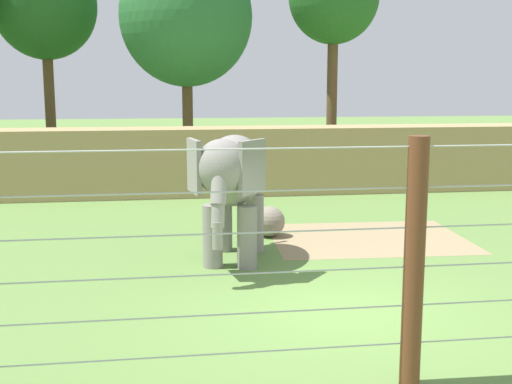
# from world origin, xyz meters

# --- Properties ---
(ground_plane) EXTENTS (120.00, 120.00, 0.00)m
(ground_plane) POSITION_xyz_m (0.00, 0.00, 0.00)
(ground_plane) COLOR #5B7F3D
(dirt_patch) EXTENTS (4.95, 3.89, 0.01)m
(dirt_patch) POSITION_xyz_m (2.07, 4.93, 0.00)
(dirt_patch) COLOR #937F5B
(dirt_patch) RESTS_ON ground
(embankment_wall) EXTENTS (36.00, 1.80, 2.31)m
(embankment_wall) POSITION_xyz_m (0.00, 12.05, 1.16)
(embankment_wall) COLOR tan
(embankment_wall) RESTS_ON ground
(elephant) EXTENTS (2.01, 3.70, 2.80)m
(elephant) POSITION_xyz_m (-1.54, 3.23, 1.86)
(elephant) COLOR gray
(elephant) RESTS_ON ground
(enrichment_ball) EXTENTS (0.77, 0.77, 0.77)m
(enrichment_ball) POSITION_xyz_m (-0.35, 5.48, 0.39)
(enrichment_ball) COLOR gray
(enrichment_ball) RESTS_ON ground
(cable_fence) EXTENTS (11.20, 0.26, 3.23)m
(cable_fence) POSITION_xyz_m (0.03, -2.88, 1.63)
(cable_fence) COLOR brown
(cable_fence) RESTS_ON ground
(tree_far_left) EXTENTS (4.32, 4.32, 9.33)m
(tree_far_left) POSITION_xyz_m (-7.77, 18.81, 7.00)
(tree_far_left) COLOR brown
(tree_far_left) RESTS_ON ground
(tree_left_of_centre) EXTENTS (5.42, 5.42, 9.35)m
(tree_left_of_centre) POSITION_xyz_m (-1.93, 17.08, 6.49)
(tree_left_of_centre) COLOR brown
(tree_left_of_centre) RESTS_ON ground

